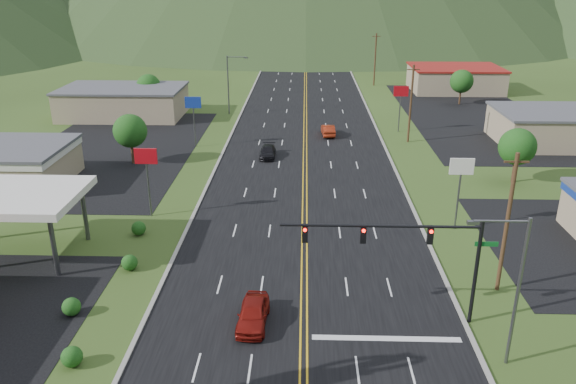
{
  "coord_description": "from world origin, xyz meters",
  "views": [
    {
      "loc": [
        -0.09,
        -16.53,
        20.62
      ],
      "look_at": [
        -1.35,
        24.79,
        4.5
      ],
      "focal_mm": 35.0,
      "sensor_mm": 36.0,
      "label": 1
    }
  ],
  "objects_px": {
    "traffic_signal": "(412,246)",
    "car_dark_mid": "(268,152)",
    "streetlight_east": "(513,283)",
    "car_red_far": "(328,130)",
    "gas_canopy": "(13,198)",
    "car_red_near": "(253,314)",
    "streetlight_west": "(230,81)"
  },
  "relations": [
    {
      "from": "streetlight_west",
      "to": "car_dark_mid",
      "type": "bearing_deg",
      "value": -72.05
    },
    {
      "from": "traffic_signal",
      "to": "gas_canopy",
      "type": "relative_size",
      "value": 1.31
    },
    {
      "from": "traffic_signal",
      "to": "car_dark_mid",
      "type": "distance_m",
      "value": 35.82
    },
    {
      "from": "traffic_signal",
      "to": "streetlight_west",
      "type": "bearing_deg",
      "value": 107.97
    },
    {
      "from": "traffic_signal",
      "to": "car_red_far",
      "type": "bearing_deg",
      "value": 94.42
    },
    {
      "from": "car_dark_mid",
      "to": "gas_canopy",
      "type": "bearing_deg",
      "value": -123.8
    },
    {
      "from": "gas_canopy",
      "to": "traffic_signal",
      "type": "bearing_deg",
      "value": -15.7
    },
    {
      "from": "car_dark_mid",
      "to": "car_red_far",
      "type": "distance_m",
      "value": 12.51
    },
    {
      "from": "streetlight_west",
      "to": "gas_canopy",
      "type": "distance_m",
      "value": 49.1
    },
    {
      "from": "gas_canopy",
      "to": "streetlight_east",
      "type": "bearing_deg",
      "value": -19.88
    },
    {
      "from": "car_red_near",
      "to": "car_dark_mid",
      "type": "distance_m",
      "value": 34.51
    },
    {
      "from": "gas_canopy",
      "to": "car_red_far",
      "type": "relative_size",
      "value": 2.22
    },
    {
      "from": "traffic_signal",
      "to": "streetlight_west",
      "type": "xyz_separation_m",
      "value": [
        -18.16,
        56.0,
        -0.15
      ]
    },
    {
      "from": "streetlight_east",
      "to": "streetlight_west",
      "type": "xyz_separation_m",
      "value": [
        -22.86,
        60.0,
        0.0
      ]
    },
    {
      "from": "car_red_far",
      "to": "streetlight_west",
      "type": "bearing_deg",
      "value": -43.76
    },
    {
      "from": "streetlight_west",
      "to": "car_dark_mid",
      "type": "relative_size",
      "value": 2.04
    },
    {
      "from": "gas_canopy",
      "to": "car_red_far",
      "type": "bearing_deg",
      "value": 54.9
    },
    {
      "from": "streetlight_west",
      "to": "car_red_near",
      "type": "height_order",
      "value": "streetlight_west"
    },
    {
      "from": "car_dark_mid",
      "to": "streetlight_west",
      "type": "bearing_deg",
      "value": 108.36
    },
    {
      "from": "traffic_signal",
      "to": "car_red_far",
      "type": "xyz_separation_m",
      "value": [
        -3.38,
        43.73,
        -4.59
      ]
    },
    {
      "from": "streetlight_east",
      "to": "gas_canopy",
      "type": "distance_m",
      "value": 35.28
    },
    {
      "from": "streetlight_east",
      "to": "car_red_near",
      "type": "distance_m",
      "value": 15.39
    },
    {
      "from": "traffic_signal",
      "to": "gas_canopy",
      "type": "height_order",
      "value": "traffic_signal"
    },
    {
      "from": "streetlight_west",
      "to": "traffic_signal",
      "type": "bearing_deg",
      "value": -72.03
    },
    {
      "from": "streetlight_east",
      "to": "car_red_far",
      "type": "xyz_separation_m",
      "value": [
        -8.07,
        47.72,
        -4.44
      ]
    },
    {
      "from": "traffic_signal",
      "to": "gas_canopy",
      "type": "bearing_deg",
      "value": 164.3
    },
    {
      "from": "traffic_signal",
      "to": "streetlight_west",
      "type": "relative_size",
      "value": 1.46
    },
    {
      "from": "streetlight_east",
      "to": "car_dark_mid",
      "type": "bearing_deg",
      "value": 112.51
    },
    {
      "from": "car_red_far",
      "to": "traffic_signal",
      "type": "bearing_deg",
      "value": 90.36
    },
    {
      "from": "car_dark_mid",
      "to": "streetlight_east",
      "type": "bearing_deg",
      "value": -67.08
    },
    {
      "from": "streetlight_west",
      "to": "car_red_near",
      "type": "relative_size",
      "value": 2.0
    },
    {
      "from": "traffic_signal",
      "to": "gas_canopy",
      "type": "xyz_separation_m",
      "value": [
        -28.48,
        8.0,
        -0.46
      ]
    }
  ]
}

